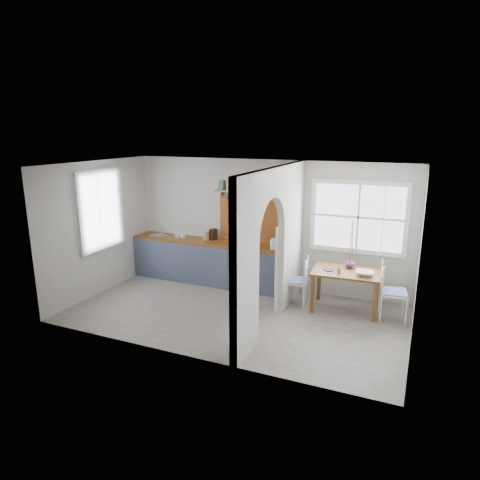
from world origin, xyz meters
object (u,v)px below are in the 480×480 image
at_px(kettle, 274,244).
at_px(dining_table, 345,291).
at_px(chair_left, 296,280).
at_px(chair_right, 394,292).
at_px(vase, 350,263).

bearing_deg(kettle, dining_table, -16.85).
distance_m(dining_table, chair_left, 0.92).
bearing_deg(kettle, chair_left, -35.33).
bearing_deg(chair_left, chair_right, 81.75).
xyz_separation_m(chair_left, vase, (0.93, 0.24, 0.38)).
distance_m(chair_right, vase, 0.90).
bearing_deg(dining_table, kettle, 165.61).
distance_m(chair_left, vase, 1.03).
bearing_deg(vase, kettle, 177.01).
bearing_deg(kettle, vase, -8.77).
bearing_deg(vase, dining_table, -95.06).
relative_size(chair_left, vase, 4.95).
relative_size(dining_table, vase, 6.58).
xyz_separation_m(dining_table, kettle, (-1.47, 0.29, 0.64)).
height_order(dining_table, kettle, kettle).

